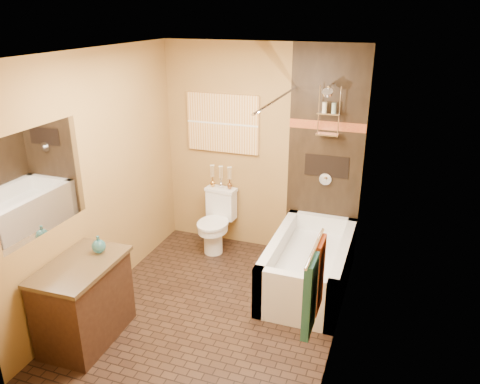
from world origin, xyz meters
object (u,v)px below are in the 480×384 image
at_px(toilet, 216,221).
at_px(vanity, 84,301).
at_px(sunset_painting, 223,123).
at_px(bathtub, 309,268).

height_order(toilet, vanity, vanity).
distance_m(toilet, vanity, 2.04).
xyz_separation_m(toilet, vanity, (-0.46, -1.99, 0.01)).
height_order(sunset_painting, vanity, sunset_painting).
bearing_deg(vanity, sunset_painting, 76.60).
relative_size(bathtub, toilet, 2.00).
bearing_deg(toilet, vanity, -97.04).
bearing_deg(vanity, toilet, 75.18).
height_order(sunset_painting, bathtub, sunset_painting).
bearing_deg(toilet, sunset_painting, 95.94).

